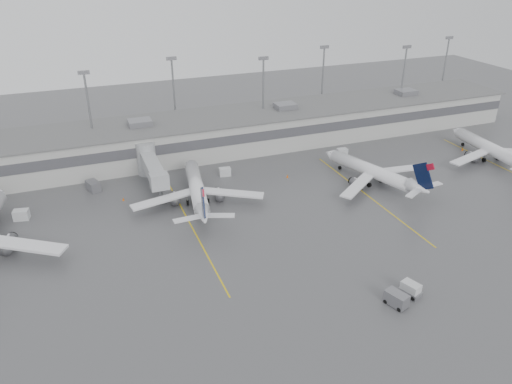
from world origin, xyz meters
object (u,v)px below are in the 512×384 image
object	(u,v)px
jet_mid_left	(197,190)
jet_mid_right	(375,172)
jet_far_right	(492,149)
baggage_tug	(410,290)

from	to	relation	value
jet_mid_left	jet_mid_right	distance (m)	35.95
jet_mid_left	jet_far_right	size ratio (longest dim) A/B	1.01
jet_mid_left	baggage_tug	distance (m)	42.66
jet_mid_right	jet_far_right	size ratio (longest dim) A/B	0.96
jet_mid_right	baggage_tug	distance (m)	36.09
jet_mid_left	jet_mid_right	world-z (taller)	jet_mid_left
jet_mid_right	jet_far_right	distance (m)	31.51
jet_mid_left	jet_far_right	bearing A→B (deg)	6.19
jet_far_right	baggage_tug	distance (m)	57.76
jet_mid_right	baggage_tug	size ratio (longest dim) A/B	7.79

